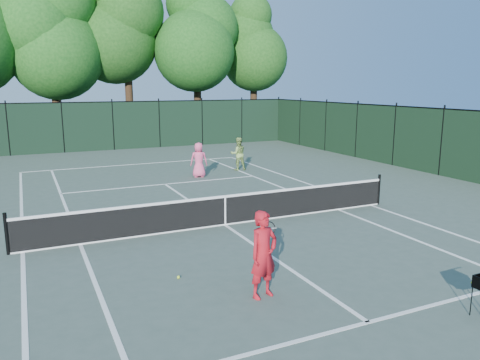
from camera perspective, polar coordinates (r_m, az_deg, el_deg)
name	(u,v)px	position (r m, az deg, el deg)	size (l,w,h in m)	color
ground	(225,225)	(13.97, -1.83, -5.51)	(90.00, 90.00, 0.00)	#46554A
sideline_doubles_left	(23,252)	(12.96, -24.97, -8.00)	(0.10, 23.77, 0.01)	white
sideline_doubles_right	(371,205)	(16.81, 15.65, -2.97)	(0.10, 23.77, 0.01)	white
sideline_singles_left	(80,245)	(13.00, -18.89, -7.45)	(0.10, 23.77, 0.01)	white
sideline_singles_right	(338,210)	(15.98, 11.89, -3.55)	(0.10, 23.77, 0.01)	white
baseline_far	(136,164)	(25.07, -12.59, 1.89)	(10.97, 0.10, 0.01)	white
service_line_near	(368,322)	(8.88, 15.36, -16.38)	(8.23, 0.10, 0.01)	white
service_line_far	(165,184)	(19.84, -9.12, -0.50)	(8.23, 0.10, 0.01)	white
center_service_line	(225,225)	(13.97, -1.83, -5.49)	(0.10, 12.80, 0.01)	white
tennis_net	(225,210)	(13.84, -1.84, -3.62)	(11.69, 0.09, 1.06)	black
fence_far	(113,126)	(30.85, -15.20, 6.35)	(24.00, 0.05, 3.00)	black
tree_2	(51,28)	(34.35, -22.09, 16.83)	(6.00, 6.00, 12.40)	black
tree_3	(125,13)	(35.67, -13.81, 19.17)	(7.00, 7.00, 14.45)	black
tree_4	(196,28)	(36.25, -5.35, 17.94)	(6.20, 6.20, 12.97)	black
tree_5	(254,38)	(38.63, 1.72, 16.94)	(5.80, 5.80, 12.23)	black
coach	(264,254)	(9.19, 2.90, -9.05)	(0.86, 0.77, 1.74)	red
player_pink	(199,160)	(21.05, -5.04, 2.46)	(0.88, 0.71, 1.57)	#EA5281
player_green	(238,154)	(22.71, -0.23, 3.22)	(0.86, 0.72, 1.60)	#83A452
loose_ball_midcourt	(178,277)	(10.36, -7.51, -11.66)	(0.07, 0.07, 0.07)	#C8EE30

